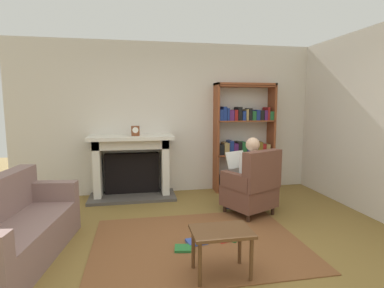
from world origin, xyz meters
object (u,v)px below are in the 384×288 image
sofa_floral (12,232)px  armchair_reading (252,187)px  mantel_clock (135,131)px  side_table (221,237)px  fireplace (132,164)px  bookshelf (243,141)px  seated_reader (247,172)px

sofa_floral → armchair_reading: bearing=-66.6°
mantel_clock → side_table: (0.77, -2.58, -0.79)m
mantel_clock → sofa_floral: mantel_clock is taller
fireplace → side_table: (0.84, -2.68, -0.20)m
fireplace → mantel_clock: mantel_clock is taller
bookshelf → seated_reader: 1.27m
bookshelf → mantel_clock: bearing=-176.1°
armchair_reading → side_table: 1.69m
sofa_floral → side_table: bearing=-99.4°
fireplace → sofa_floral: 2.37m
seated_reader → armchair_reading: bearing=90.0°
mantel_clock → armchair_reading: bearing=-34.6°
mantel_clock → sofa_floral: size_ratio=0.09×
bookshelf → side_table: (-1.21, -2.71, -0.56)m
mantel_clock → seated_reader: size_ratio=0.14×
mantel_clock → bookshelf: bearing=3.9°
bookshelf → sofa_floral: bookshelf is taller
sofa_floral → mantel_clock: bearing=-25.0°
seated_reader → mantel_clock: bearing=-58.3°
bookshelf → armchair_reading: bookshelf is taller
armchair_reading → sofa_floral: armchair_reading is taller
bookshelf → side_table: bookshelf is taller
seated_reader → sofa_floral: bearing=-7.8°
seated_reader → bookshelf: bearing=-133.1°
fireplace → sofa_floral: (-1.19, -2.04, -0.25)m
armchair_reading → sofa_floral: 3.02m
fireplace → bookshelf: bookshelf is taller
armchair_reading → seated_reader: size_ratio=0.85×
mantel_clock → bookshelf: size_ratio=0.08×
bookshelf → fireplace: bearing=-179.0°
seated_reader → side_table: seated_reader is taller
fireplace → armchair_reading: (1.73, -1.24, -0.15)m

